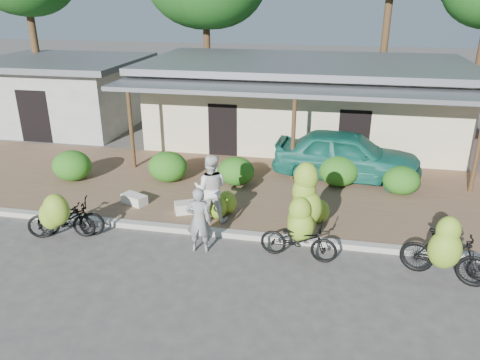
% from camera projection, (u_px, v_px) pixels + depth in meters
% --- Properties ---
extents(ground, '(100.00, 100.00, 0.00)m').
position_uv_depth(ground, '(265.00, 285.00, 10.17)').
color(ground, '#474542').
rests_on(ground, ground).
extents(sidewalk, '(60.00, 6.00, 0.12)m').
position_uv_depth(sidewalk, '(288.00, 193.00, 14.69)').
color(sidewalk, brown).
rests_on(sidewalk, ground).
extents(curb, '(60.00, 0.25, 0.15)m').
position_uv_depth(curb, '(276.00, 238.00, 11.96)').
color(curb, '#A8A399').
rests_on(curb, ground).
extents(shop_main, '(13.00, 8.50, 3.35)m').
position_uv_depth(shop_main, '(304.00, 101.00, 19.46)').
color(shop_main, beige).
rests_on(shop_main, ground).
extents(shop_grey, '(7.00, 6.00, 3.15)m').
position_uv_depth(shop_grey, '(64.00, 93.00, 21.55)').
color(shop_grey, '#B0B0AB').
rests_on(shop_grey, ground).
extents(hedge_0, '(1.28, 1.15, 1.00)m').
position_uv_depth(hedge_0, '(72.00, 166.00, 15.36)').
color(hedge_0, '#1E6116').
rests_on(hedge_0, sidewalk).
extents(hedge_1, '(1.28, 1.16, 1.00)m').
position_uv_depth(hedge_1, '(168.00, 167.00, 15.28)').
color(hedge_1, '#1E6116').
rests_on(hedge_1, sidewalk).
extents(hedge_2, '(1.18, 1.06, 0.92)m').
position_uv_depth(hedge_2, '(236.00, 171.00, 15.02)').
color(hedge_2, '#1E6116').
rests_on(hedge_2, sidewalk).
extents(hedge_3, '(1.27, 1.15, 0.99)m').
position_uv_depth(hedge_3, '(339.00, 171.00, 14.94)').
color(hedge_3, '#1E6116').
rests_on(hedge_3, sidewalk).
extents(hedge_4, '(1.13, 1.02, 0.88)m').
position_uv_depth(hedge_4, '(401.00, 180.00, 14.33)').
color(hedge_4, '#1E6116').
rests_on(hedge_4, sidewalk).
extents(bike_far_left, '(2.05, 1.51, 1.48)m').
position_uv_depth(bike_far_left, '(64.00, 217.00, 11.87)').
color(bike_far_left, black).
rests_on(bike_far_left, ground).
extents(bike_left, '(1.61, 1.17, 1.25)m').
position_uv_depth(bike_left, '(62.00, 219.00, 11.89)').
color(bike_left, black).
rests_on(bike_left, ground).
extents(bike_center, '(1.91, 1.30, 2.24)m').
position_uv_depth(bike_center, '(301.00, 221.00, 11.15)').
color(bike_center, black).
rests_on(bike_center, ground).
extents(bike_right, '(2.00, 1.47, 1.79)m').
position_uv_depth(bike_right, '(446.00, 253.00, 10.00)').
color(bike_right, black).
rests_on(bike_right, ground).
extents(loose_banana_a, '(0.52, 0.45, 0.66)m').
position_uv_depth(loose_banana_a, '(217.00, 207.00, 12.79)').
color(loose_banana_a, '#8FB12C').
rests_on(loose_banana_a, sidewalk).
extents(loose_banana_b, '(0.55, 0.46, 0.68)m').
position_uv_depth(loose_banana_b, '(227.00, 202.00, 13.06)').
color(loose_banana_b, '#8FB12C').
rests_on(loose_banana_b, sidewalk).
extents(loose_banana_c, '(0.54, 0.46, 0.68)m').
position_uv_depth(loose_banana_c, '(319.00, 211.00, 12.54)').
color(loose_banana_c, '#8FB12C').
rests_on(loose_banana_c, sidewalk).
extents(sack_near, '(0.94, 0.73, 0.30)m').
position_uv_depth(sack_near, '(190.00, 207.00, 13.24)').
color(sack_near, beige).
rests_on(sack_near, sidewalk).
extents(sack_far, '(0.84, 0.65, 0.28)m').
position_uv_depth(sack_far, '(134.00, 199.00, 13.76)').
color(sack_far, beige).
rests_on(sack_far, sidewalk).
extents(vendor, '(0.66, 0.47, 1.67)m').
position_uv_depth(vendor, '(199.00, 220.00, 11.23)').
color(vendor, gray).
rests_on(vendor, ground).
extents(bystander, '(0.96, 0.78, 1.88)m').
position_uv_depth(bystander, '(211.00, 188.00, 12.47)').
color(bystander, silver).
rests_on(bystander, sidewalk).
extents(teal_van, '(4.91, 2.32, 1.62)m').
position_uv_depth(teal_van, '(347.00, 155.00, 15.42)').
color(teal_van, '#166756').
rests_on(teal_van, sidewalk).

